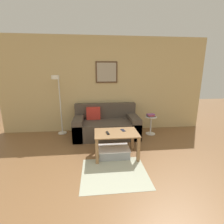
{
  "coord_description": "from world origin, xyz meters",
  "views": [
    {
      "loc": [
        -0.29,
        -1.33,
        1.64
      ],
      "look_at": [
        0.04,
        1.83,
        0.85
      ],
      "focal_mm": 26.0,
      "sensor_mm": 36.0,
      "label": 1
    }
  ],
  "objects_px": {
    "coffee_table": "(116,137)",
    "book_stack": "(151,115)",
    "remote_control": "(108,133)",
    "storage_bin": "(114,152)",
    "couch": "(106,125)",
    "cell_phone": "(123,130)",
    "side_table": "(151,124)",
    "floor_lamp": "(58,95)"
  },
  "relations": [
    {
      "from": "coffee_table",
      "to": "book_stack",
      "type": "distance_m",
      "value": 1.52
    },
    {
      "from": "remote_control",
      "to": "storage_bin",
      "type": "bearing_deg",
      "value": 4.68
    },
    {
      "from": "couch",
      "to": "cell_phone",
      "type": "distance_m",
      "value": 1.07
    },
    {
      "from": "couch",
      "to": "book_stack",
      "type": "height_order",
      "value": "couch"
    },
    {
      "from": "book_stack",
      "to": "remote_control",
      "type": "xyz_separation_m",
      "value": [
        -1.23,
        -1.12,
        -0.01
      ]
    },
    {
      "from": "storage_bin",
      "to": "book_stack",
      "type": "xyz_separation_m",
      "value": [
        1.11,
        1.09,
        0.43
      ]
    },
    {
      "from": "book_stack",
      "to": "cell_phone",
      "type": "bearing_deg",
      "value": -132.79
    },
    {
      "from": "couch",
      "to": "cell_phone",
      "type": "bearing_deg",
      "value": -74.97
    },
    {
      "from": "couch",
      "to": "side_table",
      "type": "xyz_separation_m",
      "value": [
        1.2,
        -0.04,
        0.01
      ]
    },
    {
      "from": "coffee_table",
      "to": "side_table",
      "type": "relative_size",
      "value": 1.72
    },
    {
      "from": "storage_bin",
      "to": "floor_lamp",
      "type": "height_order",
      "value": "floor_lamp"
    },
    {
      "from": "couch",
      "to": "cell_phone",
      "type": "xyz_separation_m",
      "value": [
        0.27,
        -1.02,
        0.22
      ]
    },
    {
      "from": "book_stack",
      "to": "couch",
      "type": "bearing_deg",
      "value": 178.69
    },
    {
      "from": "couch",
      "to": "remote_control",
      "type": "relative_size",
      "value": 10.95
    },
    {
      "from": "coffee_table",
      "to": "floor_lamp",
      "type": "height_order",
      "value": "floor_lamp"
    },
    {
      "from": "floor_lamp",
      "to": "couch",
      "type": "bearing_deg",
      "value": -4.13
    },
    {
      "from": "coffee_table",
      "to": "floor_lamp",
      "type": "relative_size",
      "value": 0.54
    },
    {
      "from": "couch",
      "to": "storage_bin",
      "type": "height_order",
      "value": "couch"
    },
    {
      "from": "side_table",
      "to": "remote_control",
      "type": "distance_m",
      "value": 1.69
    },
    {
      "from": "coffee_table",
      "to": "cell_phone",
      "type": "relative_size",
      "value": 6.01
    },
    {
      "from": "floor_lamp",
      "to": "book_stack",
      "type": "relative_size",
      "value": 6.94
    },
    {
      "from": "storage_bin",
      "to": "floor_lamp",
      "type": "relative_size",
      "value": 0.39
    },
    {
      "from": "couch",
      "to": "storage_bin",
      "type": "distance_m",
      "value": 1.14
    },
    {
      "from": "couch",
      "to": "book_stack",
      "type": "xyz_separation_m",
      "value": [
        1.19,
        -0.03,
        0.24
      ]
    },
    {
      "from": "book_stack",
      "to": "side_table",
      "type": "bearing_deg",
      "value": -29.86
    },
    {
      "from": "coffee_table",
      "to": "book_stack",
      "type": "height_order",
      "value": "book_stack"
    },
    {
      "from": "storage_bin",
      "to": "cell_phone",
      "type": "distance_m",
      "value": 0.47
    },
    {
      "from": "couch",
      "to": "book_stack",
      "type": "relative_size",
      "value": 7.3
    },
    {
      "from": "side_table",
      "to": "remote_control",
      "type": "height_order",
      "value": "remote_control"
    },
    {
      "from": "floor_lamp",
      "to": "side_table",
      "type": "relative_size",
      "value": 3.2
    },
    {
      "from": "remote_control",
      "to": "floor_lamp",
      "type": "bearing_deg",
      "value": 123.4
    },
    {
      "from": "coffee_table",
      "to": "remote_control",
      "type": "height_order",
      "value": "remote_control"
    },
    {
      "from": "couch",
      "to": "remote_control",
      "type": "height_order",
      "value": "couch"
    },
    {
      "from": "floor_lamp",
      "to": "cell_phone",
      "type": "height_order",
      "value": "floor_lamp"
    },
    {
      "from": "coffee_table",
      "to": "book_stack",
      "type": "xyz_separation_m",
      "value": [
        1.06,
        1.08,
        0.13
      ]
    },
    {
      "from": "remote_control",
      "to": "cell_phone",
      "type": "xyz_separation_m",
      "value": [
        0.32,
        0.13,
        -0.01
      ]
    },
    {
      "from": "couch",
      "to": "book_stack",
      "type": "bearing_deg",
      "value": -1.31
    },
    {
      "from": "storage_bin",
      "to": "remote_control",
      "type": "xyz_separation_m",
      "value": [
        -0.12,
        -0.03,
        0.42
      ]
    },
    {
      "from": "coffee_table",
      "to": "storage_bin",
      "type": "height_order",
      "value": "coffee_table"
    },
    {
      "from": "couch",
      "to": "coffee_table",
      "type": "distance_m",
      "value": 1.12
    },
    {
      "from": "couch",
      "to": "cell_phone",
      "type": "relative_size",
      "value": 11.74
    },
    {
      "from": "remote_control",
      "to": "side_table",
      "type": "bearing_deg",
      "value": 32.47
    }
  ]
}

